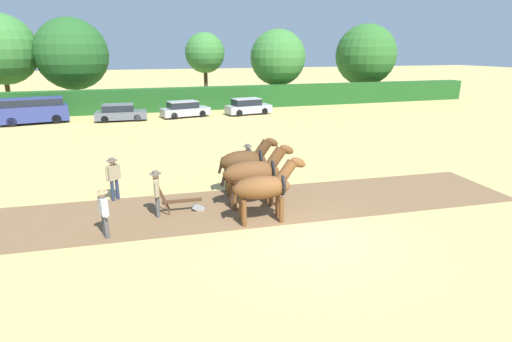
% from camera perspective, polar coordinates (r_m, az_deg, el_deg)
% --- Properties ---
extents(ground_plane, '(240.00, 240.00, 0.00)m').
position_cam_1_polar(ground_plane, '(13.43, 7.59, -9.39)').
color(ground_plane, tan).
extents(plowed_furrow_strip, '(31.08, 6.14, 0.01)m').
position_cam_1_polar(plowed_furrow_strip, '(15.57, -17.59, -6.24)').
color(plowed_furrow_strip, brown).
rests_on(plowed_furrow_strip, ground).
extents(hedgerow, '(67.63, 1.69, 2.25)m').
position_cam_1_polar(hedgerow, '(41.61, -10.23, 10.09)').
color(hedgerow, '#1E511E').
rests_on(hedgerow, ground).
extents(tree_left, '(6.86, 6.86, 9.37)m').
position_cam_1_polar(tree_left, '(47.87, -32.68, 14.42)').
color(tree_left, '#4C3823').
rests_on(tree_left, ground).
extents(tree_center_left, '(7.19, 7.19, 9.06)m').
position_cam_1_polar(tree_center_left, '(46.34, -24.82, 14.91)').
color(tree_center_left, '#4C3823').
rests_on(tree_center_left, ground).
extents(tree_center, '(4.49, 4.49, 7.79)m').
position_cam_1_polar(tree_center, '(47.51, -7.32, 16.36)').
color(tree_center, '#423323').
rests_on(tree_center, ground).
extents(tree_center_right, '(6.26, 6.26, 8.16)m').
position_cam_1_polar(tree_center_right, '(47.07, 3.16, 15.86)').
color(tree_center_right, brown).
rests_on(tree_center_right, ground).
extents(tree_right, '(7.51, 7.51, 8.99)m').
position_cam_1_polar(tree_right, '(53.76, 15.43, 15.66)').
color(tree_right, brown).
rests_on(tree_right, ground).
extents(draft_horse_lead_left, '(2.82, 1.00, 2.39)m').
position_cam_1_polar(draft_horse_lead_left, '(14.03, 1.27, -2.29)').
color(draft_horse_lead_left, brown).
rests_on(draft_horse_lead_left, ground).
extents(draft_horse_lead_right, '(2.97, 1.13, 2.48)m').
position_cam_1_polar(draft_horse_lead_right, '(15.44, -0.22, -0.21)').
color(draft_horse_lead_right, brown).
rests_on(draft_horse_lead_right, ground).
extents(draft_horse_trail_left, '(2.68, 1.11, 2.44)m').
position_cam_1_polar(draft_horse_trail_left, '(16.87, -1.48, 1.38)').
color(draft_horse_trail_left, '#513319').
rests_on(draft_horse_trail_left, ground).
extents(plow, '(1.72, 0.48, 1.13)m').
position_cam_1_polar(plow, '(15.42, -9.96, -4.63)').
color(plow, '#4C331E').
rests_on(plow, ground).
extents(farmer_at_plow, '(0.44, 0.68, 1.75)m').
position_cam_1_polar(farmer_at_plow, '(14.98, -14.03, -2.63)').
color(farmer_at_plow, '#4C4C4C').
rests_on(farmer_at_plow, ground).
extents(farmer_beside_team, '(0.45, 0.56, 1.72)m').
position_cam_1_polar(farmer_beside_team, '(18.71, -1.19, 1.74)').
color(farmer_beside_team, '#4C4C4C').
rests_on(farmer_beside_team, ground).
extents(farmer_onlooker_left, '(0.41, 0.62, 1.66)m').
position_cam_1_polar(farmer_onlooker_left, '(13.87, -20.95, -5.20)').
color(farmer_onlooker_left, '#4C4C4C').
rests_on(farmer_onlooker_left, ground).
extents(farmer_onlooker_right, '(0.56, 0.47, 1.78)m').
position_cam_1_polar(farmer_onlooker_right, '(17.12, -19.70, -0.59)').
color(farmer_onlooker_right, '#28334C').
rests_on(farmer_onlooker_right, ground).
extents(parked_van, '(5.49, 2.90, 2.11)m').
position_cam_1_polar(parked_van, '(38.16, -29.21, 7.58)').
color(parked_van, navy).
rests_on(parked_van, ground).
extents(parked_car_left, '(4.31, 1.95, 1.45)m').
position_cam_1_polar(parked_car_left, '(36.70, -18.81, 7.89)').
color(parked_car_left, '#565B66').
rests_on(parked_car_left, ground).
extents(parked_car_center_left, '(4.57, 2.60, 1.45)m').
position_cam_1_polar(parked_car_center_left, '(37.29, -10.18, 8.66)').
color(parked_car_center_left, '#9E9EA8').
rests_on(parked_car_center_left, ground).
extents(parked_car_center, '(4.43, 2.31, 1.52)m').
position_cam_1_polar(parked_car_center, '(38.25, -1.18, 9.17)').
color(parked_car_center, '#A8A8B2').
rests_on(parked_car_center, ground).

